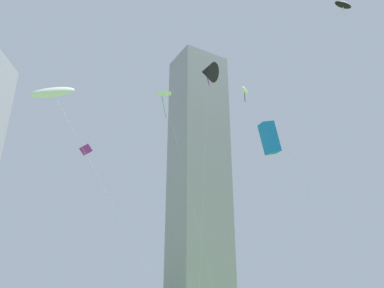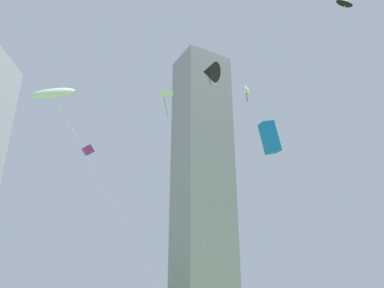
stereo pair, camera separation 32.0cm
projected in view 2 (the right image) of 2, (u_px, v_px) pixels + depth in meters
kite_flying_0 at (166, 95)px, 58.08m from camera, size 8.08×6.92×32.44m
kite_flying_1 at (344, 4)px, 42.28m from camera, size 7.82×9.42×33.45m
kite_flying_2 at (209, 72)px, 52.26m from camera, size 4.08×3.94×33.16m
kite_flying_3 at (247, 91)px, 62.47m from camera, size 4.83×3.04×35.13m
kite_flying_4 at (270, 138)px, 28.82m from camera, size 11.22×3.05×14.92m
kite_flying_5 at (87, 151)px, 49.63m from camera, size 10.64×6.16×21.19m
kite_flying_6 at (54, 93)px, 28.94m from camera, size 12.11×1.87×17.83m
distant_highrise_0 at (203, 171)px, 153.24m from camera, size 24.06×21.32×105.55m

